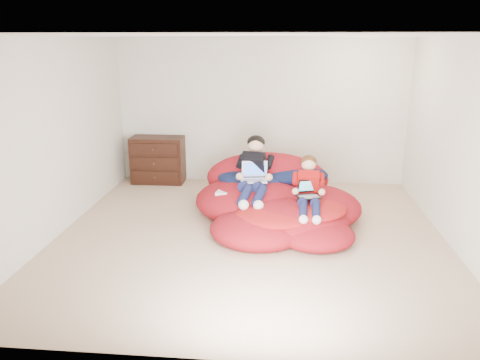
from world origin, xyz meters
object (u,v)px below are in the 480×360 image
object	(u,v)px
laptop_white	(254,175)
dresser	(158,160)
older_boy	(255,169)
laptop_black	(309,192)
younger_boy	(309,186)
beanbag_pile	(277,202)

from	to	relation	value
laptop_white	dresser	bearing A→B (deg)	138.21
older_boy	dresser	bearing A→B (deg)	139.54
older_boy	laptop_black	distance (m)	0.90
dresser	older_boy	xyz separation A→B (m)	(1.81, -1.55, 0.30)
younger_boy	dresser	bearing A→B (deg)	142.29
laptop_black	beanbag_pile	bearing A→B (deg)	136.59
younger_boy	laptop_white	size ratio (longest dim) A/B	2.53
older_boy	younger_boy	size ratio (longest dim) A/B	1.20
laptop_white	laptop_black	world-z (taller)	laptop_white
beanbag_pile	laptop_black	size ratio (longest dim) A/B	6.35
dresser	laptop_white	xyz separation A→B (m)	(1.81, -1.62, 0.23)
dresser	laptop_white	world-z (taller)	laptop_white
dresser	laptop_white	size ratio (longest dim) A/B	2.38
beanbag_pile	laptop_black	bearing A→B (deg)	-43.41
younger_boy	laptop_black	world-z (taller)	younger_boy
beanbag_pile	laptop_white	size ratio (longest dim) A/B	6.13
dresser	older_boy	distance (m)	2.40
beanbag_pile	laptop_black	distance (m)	0.65
beanbag_pile	younger_boy	bearing A→B (deg)	-39.34
older_boy	laptop_white	bearing A→B (deg)	-90.00
dresser	beanbag_pile	size ratio (longest dim) A/B	0.39
beanbag_pile	older_boy	bearing A→B (deg)	165.27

